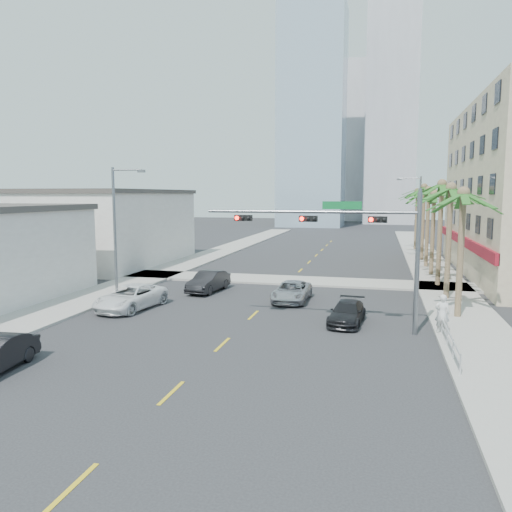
% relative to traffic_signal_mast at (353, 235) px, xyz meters
% --- Properties ---
extents(ground, '(260.00, 260.00, 0.00)m').
position_rel_traffic_signal_mast_xyz_m(ground, '(-5.78, -7.95, -5.06)').
color(ground, '#262628').
rests_on(ground, ground).
extents(sidewalk_right, '(4.00, 120.00, 0.15)m').
position_rel_traffic_signal_mast_xyz_m(sidewalk_right, '(6.22, 12.05, -4.99)').
color(sidewalk_right, gray).
rests_on(sidewalk_right, ground).
extents(sidewalk_left, '(4.00, 120.00, 0.15)m').
position_rel_traffic_signal_mast_xyz_m(sidewalk_left, '(-17.78, 12.05, -4.99)').
color(sidewalk_left, gray).
rests_on(sidewalk_left, ground).
extents(sidewalk_cross, '(80.00, 4.00, 0.15)m').
position_rel_traffic_signal_mast_xyz_m(sidewalk_cross, '(-5.78, 14.05, -4.99)').
color(sidewalk_cross, gray).
rests_on(sidewalk_cross, ground).
extents(building_left_far, '(11.00, 18.00, 7.20)m').
position_rel_traffic_signal_mast_xyz_m(building_left_far, '(-25.28, 20.05, -1.46)').
color(building_left_far, beige).
rests_on(building_left_far, ground).
extents(tower_far_left, '(14.00, 14.00, 48.00)m').
position_rel_traffic_signal_mast_xyz_m(tower_far_left, '(-13.78, 87.05, 18.94)').
color(tower_far_left, '#99B2C6').
rests_on(tower_far_left, ground).
extents(tower_far_right, '(12.00, 12.00, 60.00)m').
position_rel_traffic_signal_mast_xyz_m(tower_far_right, '(3.22, 102.05, 24.94)').
color(tower_far_right, '#ADADB2').
rests_on(tower_far_right, ground).
extents(tower_far_center, '(16.00, 16.00, 42.00)m').
position_rel_traffic_signal_mast_xyz_m(tower_far_center, '(-8.78, 117.05, 15.94)').
color(tower_far_center, '#ADADB2').
rests_on(tower_far_center, ground).
extents(traffic_signal_mast, '(11.12, 0.54, 7.20)m').
position_rel_traffic_signal_mast_xyz_m(traffic_signal_mast, '(0.00, 0.00, 0.00)').
color(traffic_signal_mast, slate).
rests_on(traffic_signal_mast, ground).
extents(palm_tree_0, '(4.80, 4.80, 7.80)m').
position_rel_traffic_signal_mast_xyz_m(palm_tree_0, '(5.82, 4.05, 2.02)').
color(palm_tree_0, brown).
rests_on(palm_tree_0, ground).
extents(palm_tree_1, '(4.80, 4.80, 8.16)m').
position_rel_traffic_signal_mast_xyz_m(palm_tree_1, '(5.82, 9.25, 2.37)').
color(palm_tree_1, brown).
rests_on(palm_tree_1, ground).
extents(palm_tree_2, '(4.80, 4.80, 8.52)m').
position_rel_traffic_signal_mast_xyz_m(palm_tree_2, '(5.82, 14.45, 2.72)').
color(palm_tree_2, brown).
rests_on(palm_tree_2, ground).
extents(palm_tree_3, '(4.80, 4.80, 7.80)m').
position_rel_traffic_signal_mast_xyz_m(palm_tree_3, '(5.82, 19.65, 2.02)').
color(palm_tree_3, brown).
rests_on(palm_tree_3, ground).
extents(palm_tree_4, '(4.80, 4.80, 8.16)m').
position_rel_traffic_signal_mast_xyz_m(palm_tree_4, '(5.82, 24.85, 2.37)').
color(palm_tree_4, brown).
rests_on(palm_tree_4, ground).
extents(palm_tree_5, '(4.80, 4.80, 8.52)m').
position_rel_traffic_signal_mast_xyz_m(palm_tree_5, '(5.82, 30.05, 2.72)').
color(palm_tree_5, brown).
rests_on(palm_tree_5, ground).
extents(palm_tree_6, '(4.80, 4.80, 7.80)m').
position_rel_traffic_signal_mast_xyz_m(palm_tree_6, '(5.82, 35.25, 2.02)').
color(palm_tree_6, brown).
rests_on(palm_tree_6, ground).
extents(palm_tree_7, '(4.80, 4.80, 8.16)m').
position_rel_traffic_signal_mast_xyz_m(palm_tree_7, '(5.82, 40.45, 2.37)').
color(palm_tree_7, brown).
rests_on(palm_tree_7, ground).
extents(streetlight_left, '(2.55, 0.25, 9.00)m').
position_rel_traffic_signal_mast_xyz_m(streetlight_left, '(-16.78, 6.05, -0.00)').
color(streetlight_left, slate).
rests_on(streetlight_left, ground).
extents(streetlight_right, '(2.55, 0.25, 9.00)m').
position_rel_traffic_signal_mast_xyz_m(streetlight_right, '(5.21, 30.05, -0.00)').
color(streetlight_right, slate).
rests_on(streetlight_right, ground).
extents(guardrail, '(0.08, 8.08, 1.00)m').
position_rel_traffic_signal_mast_xyz_m(guardrail, '(4.52, -1.95, -4.39)').
color(guardrail, silver).
rests_on(guardrail, ground).
extents(car_parked_far, '(3.19, 5.68, 1.50)m').
position_rel_traffic_signal_mast_xyz_m(car_parked_far, '(-13.58, 1.75, -4.31)').
color(car_parked_far, white).
rests_on(car_parked_far, ground).
extents(car_lane_left, '(2.13, 4.74, 1.51)m').
position_rel_traffic_signal_mast_xyz_m(car_lane_left, '(-10.76, 8.25, -4.31)').
color(car_lane_left, black).
rests_on(car_lane_left, ground).
extents(car_lane_center, '(2.23, 4.78, 1.32)m').
position_rel_traffic_signal_mast_xyz_m(car_lane_center, '(-4.25, 6.44, -4.40)').
color(car_lane_center, '#AEAEB2').
rests_on(car_lane_center, ground).
extents(car_lane_right, '(2.08, 4.33, 1.22)m').
position_rel_traffic_signal_mast_xyz_m(car_lane_right, '(-0.28, 1.45, -4.45)').
color(car_lane_right, black).
rests_on(car_lane_right, ground).
extents(pedestrian, '(0.75, 0.52, 1.98)m').
position_rel_traffic_signal_mast_xyz_m(pedestrian, '(4.52, 0.16, -3.92)').
color(pedestrian, silver).
rests_on(pedestrian, sidewalk_right).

